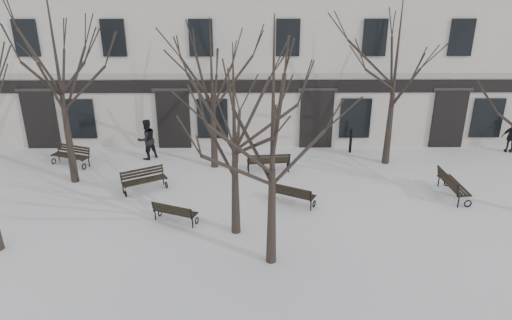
{
  "coord_description": "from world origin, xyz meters",
  "views": [
    {
      "loc": [
        0.37,
        -15.29,
        9.23
      ],
      "look_at": [
        0.5,
        3.0,
        1.4
      ],
      "focal_mm": 35.0,
      "sensor_mm": 36.0,
      "label": 1
    }
  ],
  "objects_px": {
    "bench_0": "(144,179)",
    "bench_1": "(175,212)",
    "tree_1": "(234,120)",
    "bench_2": "(292,194)",
    "tree_2": "(273,119)",
    "bench_4": "(268,161)",
    "bench_3": "(71,155)",
    "bench_5": "(452,184)"
  },
  "relations": [
    {
      "from": "tree_1",
      "to": "bench_3",
      "type": "height_order",
      "value": "tree_1"
    },
    {
      "from": "bench_2",
      "to": "bench_5",
      "type": "bearing_deg",
      "value": -146.71
    },
    {
      "from": "bench_0",
      "to": "bench_2",
      "type": "height_order",
      "value": "bench_0"
    },
    {
      "from": "bench_0",
      "to": "bench_1",
      "type": "height_order",
      "value": "bench_0"
    },
    {
      "from": "bench_1",
      "to": "bench_3",
      "type": "relative_size",
      "value": 0.9
    },
    {
      "from": "tree_2",
      "to": "bench_0",
      "type": "relative_size",
      "value": 4.09
    },
    {
      "from": "bench_0",
      "to": "bench_4",
      "type": "bearing_deg",
      "value": -9.37
    },
    {
      "from": "bench_4",
      "to": "bench_2",
      "type": "bearing_deg",
      "value": 100.1
    },
    {
      "from": "tree_2",
      "to": "bench_3",
      "type": "bearing_deg",
      "value": 138.99
    },
    {
      "from": "tree_1",
      "to": "bench_1",
      "type": "distance_m",
      "value": 4.36
    },
    {
      "from": "tree_1",
      "to": "bench_1",
      "type": "relative_size",
      "value": 3.89
    },
    {
      "from": "tree_2",
      "to": "bench_1",
      "type": "height_order",
      "value": "tree_2"
    },
    {
      "from": "bench_2",
      "to": "tree_2",
      "type": "bearing_deg",
      "value": 103.65
    },
    {
      "from": "bench_0",
      "to": "bench_3",
      "type": "relative_size",
      "value": 0.99
    },
    {
      "from": "tree_2",
      "to": "bench_5",
      "type": "relative_size",
      "value": 3.85
    },
    {
      "from": "tree_1",
      "to": "tree_2",
      "type": "relative_size",
      "value": 0.86
    },
    {
      "from": "bench_3",
      "to": "bench_0",
      "type": "bearing_deg",
      "value": -13.29
    },
    {
      "from": "bench_0",
      "to": "tree_2",
      "type": "bearing_deg",
      "value": -73.55
    },
    {
      "from": "bench_2",
      "to": "bench_4",
      "type": "distance_m",
      "value": 3.19
    },
    {
      "from": "bench_0",
      "to": "bench_5",
      "type": "distance_m",
      "value": 12.42
    },
    {
      "from": "bench_5",
      "to": "bench_4",
      "type": "bearing_deg",
      "value": 67.63
    },
    {
      "from": "bench_0",
      "to": "bench_5",
      "type": "xyz_separation_m",
      "value": [
        12.4,
        -0.66,
        0.04
      ]
    },
    {
      "from": "tree_2",
      "to": "bench_3",
      "type": "height_order",
      "value": "tree_2"
    },
    {
      "from": "tree_1",
      "to": "bench_4",
      "type": "bearing_deg",
      "value": 75.7
    },
    {
      "from": "bench_2",
      "to": "bench_4",
      "type": "height_order",
      "value": "bench_4"
    },
    {
      "from": "tree_2",
      "to": "bench_4",
      "type": "xyz_separation_m",
      "value": [
        0.12,
        6.85,
        -4.27
      ]
    },
    {
      "from": "bench_2",
      "to": "tree_1",
      "type": "bearing_deg",
      "value": 70.72
    },
    {
      "from": "tree_1",
      "to": "bench_3",
      "type": "relative_size",
      "value": 3.51
    },
    {
      "from": "tree_1",
      "to": "tree_2",
      "type": "distance_m",
      "value": 2.24
    },
    {
      "from": "bench_4",
      "to": "bench_5",
      "type": "xyz_separation_m",
      "value": [
        7.25,
        -2.42,
        0.02
      ]
    },
    {
      "from": "bench_3",
      "to": "tree_2",
      "type": "bearing_deg",
      "value": -19.95
    },
    {
      "from": "tree_1",
      "to": "bench_0",
      "type": "bearing_deg",
      "value": 139.53
    },
    {
      "from": "tree_2",
      "to": "bench_0",
      "type": "bearing_deg",
      "value": 134.66
    },
    {
      "from": "tree_1",
      "to": "bench_1",
      "type": "xyz_separation_m",
      "value": [
        -2.23,
        0.65,
        -3.69
      ]
    },
    {
      "from": "bench_1",
      "to": "bench_3",
      "type": "xyz_separation_m",
      "value": [
        -5.48,
        5.28,
        0.05
      ]
    },
    {
      "from": "bench_2",
      "to": "bench_3",
      "type": "height_order",
      "value": "bench_3"
    },
    {
      "from": "bench_3",
      "to": "bench_4",
      "type": "xyz_separation_m",
      "value": [
        9.0,
        -0.87,
        0.02
      ]
    },
    {
      "from": "tree_2",
      "to": "bench_1",
      "type": "relative_size",
      "value": 4.5
    },
    {
      "from": "tree_2",
      "to": "bench_4",
      "type": "relative_size",
      "value": 3.97
    },
    {
      "from": "bench_2",
      "to": "bench_3",
      "type": "relative_size",
      "value": 0.99
    },
    {
      "from": "bench_5",
      "to": "bench_2",
      "type": "bearing_deg",
      "value": 91.95
    },
    {
      "from": "tree_2",
      "to": "bench_2",
      "type": "xyz_separation_m",
      "value": [
        0.92,
        3.77,
        -4.29
      ]
    }
  ]
}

